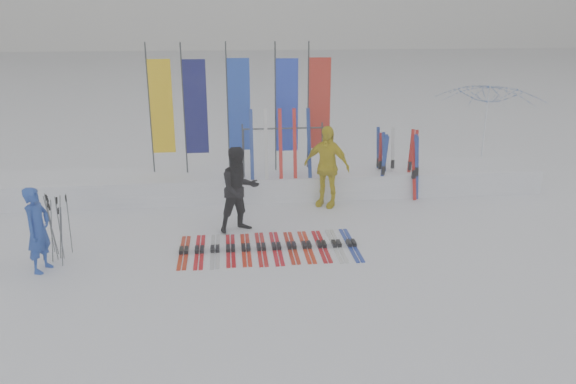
{
  "coord_description": "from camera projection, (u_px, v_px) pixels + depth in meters",
  "views": [
    {
      "loc": [
        -0.99,
        -9.15,
        4.5
      ],
      "look_at": [
        0.2,
        1.6,
        1.0
      ],
      "focal_mm": 35.0,
      "sensor_mm": 36.0,
      "label": 1
    }
  ],
  "objects": [
    {
      "name": "person_black",
      "position": [
        239.0,
        190.0,
        11.78
      ],
      "size": [
        1.09,
        0.99,
        1.83
      ],
      "primitive_type": "imported",
      "rotation": [
        0.0,
        0.0,
        0.4
      ],
      "color": "black",
      "rests_on": "ground"
    },
    {
      "name": "feather_flags",
      "position": [
        240.0,
        106.0,
        13.94
      ],
      "size": [
        4.52,
        0.26,
        3.2
      ],
      "color": "#383A3F",
      "rests_on": "ground"
    },
    {
      "name": "ski_row",
      "position": [
        269.0,
        247.0,
        11.12
      ],
      "size": [
        3.5,
        1.69,
        0.07
      ],
      "color": "#B1210E",
      "rests_on": "ground"
    },
    {
      "name": "upright_skis",
      "position": [
        397.0,
        164.0,
        14.23
      ],
      "size": [
        1.18,
        1.08,
        1.7
      ],
      "color": "red",
      "rests_on": "ground"
    },
    {
      "name": "tent_canopy",
      "position": [
        486.0,
        129.0,
        15.85
      ],
      "size": [
        3.14,
        3.19,
        2.65
      ],
      "primitive_type": "imported",
      "rotation": [
        0.0,
        0.0,
        -0.09
      ],
      "color": "white",
      "rests_on": "ground"
    },
    {
      "name": "ground",
      "position": [
        287.0,
        272.0,
        10.14
      ],
      "size": [
        120.0,
        120.0,
        0.0
      ],
      "primitive_type": "plane",
      "color": "white",
      "rests_on": "ground"
    },
    {
      "name": "ski_rack",
      "position": [
        284.0,
        144.0,
        13.72
      ],
      "size": [
        2.04,
        0.8,
        1.23
      ],
      "color": "#383A3F",
      "rests_on": "ground"
    },
    {
      "name": "pole_cluster",
      "position": [
        54.0,
        229.0,
        10.49
      ],
      "size": [
        0.56,
        0.75,
        1.25
      ],
      "color": "#595B60",
      "rests_on": "ground"
    },
    {
      "name": "snow_bank",
      "position": [
        267.0,
        182.0,
        14.4
      ],
      "size": [
        14.0,
        1.6,
        0.6
      ],
      "primitive_type": "cube",
      "color": "white",
      "rests_on": "ground"
    },
    {
      "name": "person_blue",
      "position": [
        38.0,
        230.0,
        9.98
      ],
      "size": [
        0.53,
        0.66,
        1.58
      ],
      "primitive_type": "imported",
      "rotation": [
        0.0,
        0.0,
        1.26
      ],
      "color": "#1C3FA5",
      "rests_on": "ground"
    },
    {
      "name": "person_yellow",
      "position": [
        326.0,
        166.0,
        13.32
      ],
      "size": [
        1.22,
        1.02,
        1.96
      ],
      "primitive_type": "imported",
      "rotation": [
        0.0,
        0.0,
        -0.57
      ],
      "color": "yellow",
      "rests_on": "ground"
    }
  ]
}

